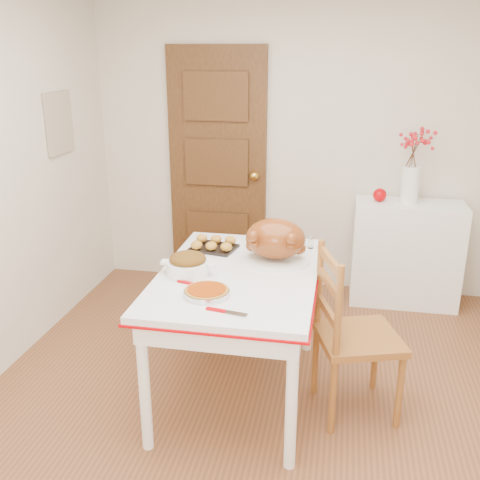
% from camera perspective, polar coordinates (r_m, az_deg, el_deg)
% --- Properties ---
extents(floor, '(3.50, 4.00, 0.00)m').
position_cam_1_polar(floor, '(3.32, 2.25, -18.21)').
color(floor, brown).
rests_on(floor, ground).
extents(wall_back, '(3.50, 0.00, 2.50)m').
position_cam_1_polar(wall_back, '(4.69, 6.20, 9.72)').
color(wall_back, beige).
rests_on(wall_back, ground).
extents(door_back, '(0.85, 0.06, 2.06)m').
position_cam_1_polar(door_back, '(4.81, -2.33, 7.38)').
color(door_back, '#391E0F').
rests_on(door_back, ground).
extents(photo_board, '(0.03, 0.35, 0.45)m').
position_cam_1_polar(photo_board, '(4.38, -18.33, 11.52)').
color(photo_board, '#BCB196').
rests_on(photo_board, ground).
extents(sideboard, '(0.86, 0.38, 0.86)m').
position_cam_1_polar(sideboard, '(4.70, 16.88, -1.35)').
color(sideboard, white).
rests_on(sideboard, floor).
extents(kitchen_table, '(0.92, 1.34, 0.80)m').
position_cam_1_polar(kitchen_table, '(3.34, -0.16, -9.76)').
color(kitchen_table, white).
rests_on(kitchen_table, floor).
extents(chair_oak, '(0.56, 0.56, 1.00)m').
position_cam_1_polar(chair_oak, '(3.20, 12.27, -9.51)').
color(chair_oak, brown).
rests_on(chair_oak, floor).
extents(berry_vase, '(0.32, 0.32, 0.61)m').
position_cam_1_polar(berry_vase, '(4.50, 17.50, 7.48)').
color(berry_vase, white).
rests_on(berry_vase, sideboard).
extents(apple, '(0.11, 0.11, 0.11)m').
position_cam_1_polar(apple, '(4.54, 14.35, 4.57)').
color(apple, '#B00005').
rests_on(apple, sideboard).
extents(turkey_platter, '(0.42, 0.34, 0.27)m').
position_cam_1_polar(turkey_platter, '(3.27, 3.70, -0.10)').
color(turkey_platter, brown).
rests_on(turkey_platter, kitchen_table).
extents(pumpkin_pie, '(0.27, 0.27, 0.05)m').
position_cam_1_polar(pumpkin_pie, '(2.87, -3.49, -5.33)').
color(pumpkin_pie, '#8E3005').
rests_on(pumpkin_pie, kitchen_table).
extents(stuffing_dish, '(0.37, 0.33, 0.12)m').
position_cam_1_polar(stuffing_dish, '(3.13, -5.46, -2.50)').
color(stuffing_dish, brown).
rests_on(stuffing_dish, kitchen_table).
extents(rolls_tray, '(0.31, 0.26, 0.07)m').
position_cam_1_polar(rolls_tray, '(3.51, -2.75, -0.41)').
color(rolls_tray, '#BB822C').
rests_on(rolls_tray, kitchen_table).
extents(pie_server, '(0.22, 0.10, 0.01)m').
position_cam_1_polar(pie_server, '(2.69, -1.43, -7.48)').
color(pie_server, silver).
rests_on(pie_server, kitchen_table).
extents(carving_knife, '(0.26, 0.13, 0.01)m').
position_cam_1_polar(carving_knife, '(2.99, -4.42, -4.68)').
color(carving_knife, silver).
rests_on(carving_knife, kitchen_table).
extents(drinking_glass, '(0.08, 0.08, 0.12)m').
position_cam_1_polar(drinking_glass, '(3.64, 2.58, 0.71)').
color(drinking_glass, white).
rests_on(drinking_glass, kitchen_table).
extents(shaker_pair, '(0.09, 0.05, 0.08)m').
position_cam_1_polar(shaker_pair, '(3.55, 6.99, -0.19)').
color(shaker_pair, white).
rests_on(shaker_pair, kitchen_table).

